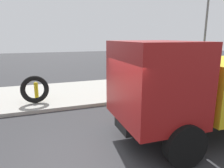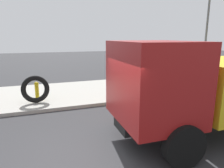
{
  "view_description": "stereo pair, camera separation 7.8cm",
  "coord_description": "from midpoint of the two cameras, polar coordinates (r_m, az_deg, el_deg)",
  "views": [
    {
      "loc": [
        -0.84,
        -4.67,
        3.11
      ],
      "look_at": [
        1.89,
        2.75,
        1.3
      ],
      "focal_mm": 33.2,
      "sensor_mm": 36.0,
      "label": 1
    },
    {
      "loc": [
        -0.76,
        -4.7,
        3.11
      ],
      "look_at": [
        1.89,
        2.75,
        1.3
      ],
      "focal_mm": 33.2,
      "sensor_mm": 36.0,
      "label": 2
    }
  ],
  "objects": [
    {
      "name": "street_light_pole",
      "position": [
        13.62,
        23.88,
        10.07
      ],
      "size": [
        0.12,
        0.12,
        5.1
      ],
      "primitive_type": "cylinder",
      "color": "#595B5E",
      "rests_on": "sidewalk_curb"
    },
    {
      "name": "fire_hydrant",
      "position": [
        10.48,
        -20.33,
        -1.68
      ],
      "size": [
        0.21,
        0.47,
        0.88
      ],
      "color": "yellow",
      "rests_on": "sidewalk_curb"
    },
    {
      "name": "ground_plane",
      "position": [
        5.68,
        -9.37,
        -20.52
      ],
      "size": [
        80.0,
        80.0,
        0.0
      ],
      "primitive_type": "plane",
      "color": "#2D2D30"
    },
    {
      "name": "sidewalk_curb",
      "position": [
        11.62,
        -15.54,
        -2.76
      ],
      "size": [
        36.0,
        5.0,
        0.15
      ],
      "primitive_type": "cube",
      "color": "#99968E",
      "rests_on": "ground"
    },
    {
      "name": "dump_truck_yellow",
      "position": [
        7.34,
        26.86,
        -0.33
      ],
      "size": [
        7.07,
        2.96,
        3.0
      ],
      "color": "gold",
      "rests_on": "ground"
    },
    {
      "name": "loose_tire",
      "position": [
        10.05,
        -20.69,
        -1.39
      ],
      "size": [
        1.25,
        0.5,
        1.26
      ],
      "primitive_type": "torus",
      "rotation": [
        1.36,
        0.0,
        0.02
      ],
      "color": "black",
      "rests_on": "sidewalk_curb"
    }
  ]
}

